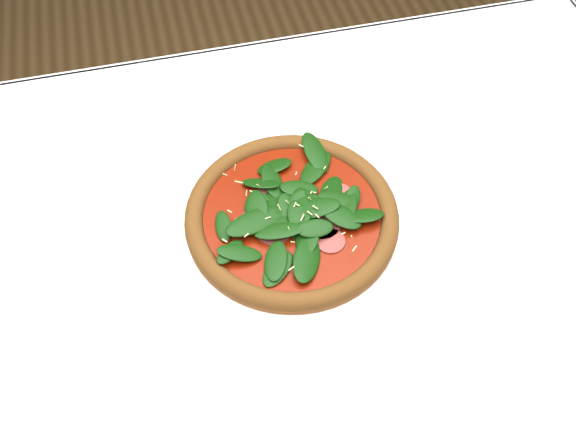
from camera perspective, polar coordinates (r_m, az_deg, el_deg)
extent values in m
cube|color=silver|center=(0.81, -0.18, -3.86)|extent=(1.20, 0.80, 0.04)
cylinder|color=#4F371F|center=(1.46, 17.60, 3.65)|extent=(0.06, 0.06, 0.71)
cube|color=silver|center=(1.14, -5.08, 10.35)|extent=(1.20, 0.01, 0.22)
cylinder|color=white|center=(0.81, 0.33, -0.65)|extent=(0.31, 0.31, 0.01)
torus|color=white|center=(0.81, 0.34, -0.51)|extent=(0.31, 0.31, 0.01)
cylinder|color=#954F24|center=(0.80, 0.34, -0.25)|extent=(0.32, 0.32, 0.01)
torus|color=#985C23|center=(0.80, 0.34, 0.05)|extent=(0.33, 0.33, 0.02)
cylinder|color=maroon|center=(0.80, 0.34, 0.05)|extent=(0.27, 0.27, 0.00)
cylinder|color=brown|center=(0.80, 0.34, 0.20)|extent=(0.24, 0.24, 0.00)
ellipsoid|color=#123A0A|center=(0.79, 0.34, 0.59)|extent=(0.26, 0.26, 0.02)
cylinder|color=#FCEFA4|center=(0.78, 0.35, 0.82)|extent=(0.24, 0.24, 0.00)
cylinder|color=white|center=(1.07, 22.27, 10.89)|extent=(0.14, 0.14, 0.01)
torus|color=white|center=(1.06, 22.32, 11.01)|extent=(0.14, 0.14, 0.01)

